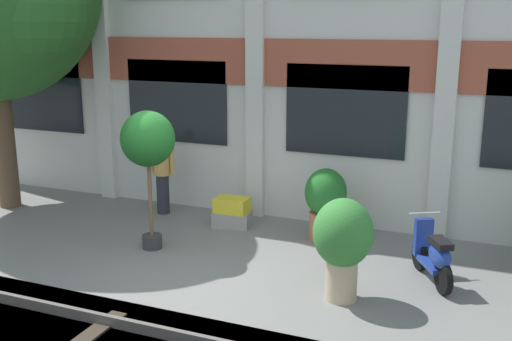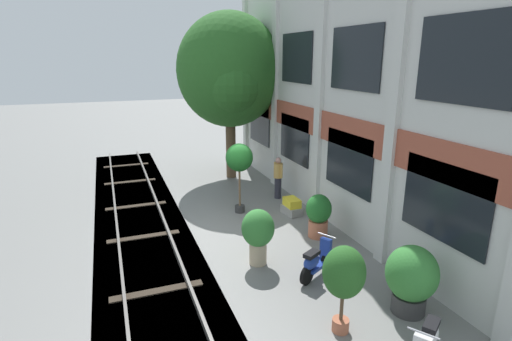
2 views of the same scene
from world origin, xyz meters
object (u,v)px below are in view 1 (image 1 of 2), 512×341
Objects in this scene: potted_plant_stone_basin at (343,240)px; potted_plant_low_pan at (148,143)px; potted_plant_glazed_jar at (326,201)px; potted_plant_square_trough at (232,213)px; resident_by_doorway at (162,173)px; scooter_near_curb at (434,256)px.

potted_plant_low_pan is at bearing 168.97° from potted_plant_stone_basin.
potted_plant_stone_basin is (0.88, -2.26, 0.17)m from potted_plant_glazed_jar.
resident_by_doorway reaches higher than potted_plant_square_trough.
scooter_near_curb is (1.15, 1.06, -0.46)m from potted_plant_stone_basin.
scooter_near_curb is at bearing 42.78° from potted_plant_stone_basin.
potted_plant_glazed_jar is 2.43m from potted_plant_stone_basin.
potted_plant_stone_basin is at bearing -39.83° from potted_plant_square_trough.
potted_plant_low_pan reaches higher than potted_plant_stone_basin.
potted_plant_square_trough is at bearing 140.17° from potted_plant_stone_basin.
potted_plant_stone_basin reaches higher than scooter_near_curb.
scooter_near_curb is at bearing 4.48° from potted_plant_low_pan.
potted_plant_low_pan is 1.62× the size of potted_plant_stone_basin.
potted_plant_stone_basin is 5.07m from resident_by_doorway.
potted_plant_low_pan reaches higher than scooter_near_curb.
potted_plant_low_pan is (-2.68, -1.56, 1.15)m from potted_plant_glazed_jar.
potted_plant_stone_basin reaches higher than potted_plant_square_trough.
potted_plant_glazed_jar is 2.37m from scooter_near_curb.
potted_plant_square_trough is at bearing 178.95° from potted_plant_glazed_jar.
potted_plant_square_trough is 1.77m from resident_by_doorway.
potted_plant_square_trough is 2.41m from potted_plant_low_pan.
potted_plant_glazed_jar is 1.72× the size of potted_plant_square_trough.
potted_plant_glazed_jar is at bearing 111.35° from potted_plant_stone_basin.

